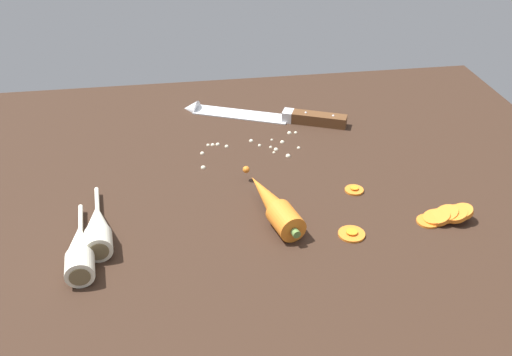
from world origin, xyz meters
TOP-DOWN VIEW (x-y plane):
  - ground_plane at (0.00, 0.00)cm, footprint 120.00×90.00cm
  - chefs_knife at (4.93, 23.78)cm, footprint 33.17×16.94cm
  - whole_carrot at (1.32, -11.08)cm, footprint 7.89×19.73cm
  - parsnip_front at (-25.36, -12.82)cm, footprint 5.01×18.19cm
  - parsnip_mid_left at (-27.48, -17.74)cm, footprint 5.01×18.43cm
  - carrot_slice_stack at (27.33, -16.52)cm, footprint 8.75×4.23cm
  - carrot_slice_stray_near at (12.13, -17.84)cm, footprint 4.07×4.07cm
  - carrot_slice_stray_mid at (16.04, -6.21)cm, footprint 3.14×3.14cm
  - mince_crumbs at (1.48, 11.23)cm, footprint 19.92×11.53cm

SIDE VIEW (x-z plane):
  - ground_plane at x=0.00cm, z-range -4.00..0.00cm
  - carrot_slice_stray_near at x=12.13cm, z-range 0.01..0.71cm
  - carrot_slice_stray_mid at x=16.04cm, z-range 0.01..0.71cm
  - mince_crumbs at x=1.48cm, z-range -0.06..0.84cm
  - chefs_knife at x=4.93cm, z-range -1.44..2.74cm
  - carrot_slice_stack at x=27.33cm, z-range -0.36..2.29cm
  - parsnip_mid_left at x=-27.48cm, z-range -0.02..3.98cm
  - parsnip_front at x=-25.36cm, z-range -0.02..3.98cm
  - whole_carrot at x=1.32cm, z-range 0.00..4.20cm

